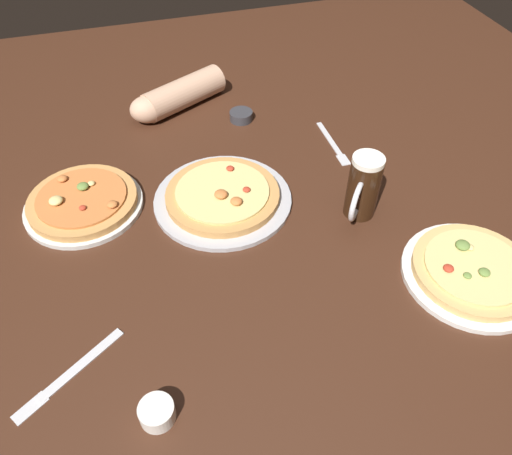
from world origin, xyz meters
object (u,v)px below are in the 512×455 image
Objects in this scene: pizza_plate_far at (223,197)px; pizza_plate_side at (83,202)px; ramekin_sauce at (241,116)px; diner_arm at (175,97)px; ramekin_butter at (157,413)px; knife_right at (70,374)px; beer_mug_dark at (362,188)px; pizza_plate_near at (473,271)px; fork_left at (333,144)px.

pizza_plate_far and pizza_plate_side have the same top height.
ramekin_sauce is 0.22× the size of diner_arm.
pizza_plate_far is 4.96× the size of ramekin_sauce.
ramekin_butter is at bearing -115.51° from pizza_plate_far.
knife_right is at bearing -126.16° from ramekin_sauce.
beer_mug_dark is 0.48m from ramekin_sauce.
pizza_plate_side is at bearing 166.93° from pizza_plate_far.
pizza_plate_near is 4.79× the size of ramekin_butter.
fork_left is (0.05, 0.26, -0.07)m from beer_mug_dark.
pizza_plate_far is 0.53m from ramekin_butter.
pizza_plate_far is at bearing 64.49° from ramekin_butter.
ramekin_sauce is 0.20m from diner_arm.
pizza_plate_near reaches higher than ramekin_butter.
pizza_plate_far is 0.32m from beer_mug_dark.
knife_right is (-0.36, -0.36, -0.01)m from pizza_plate_far.
beer_mug_dark reaches higher than ramekin_sauce.
pizza_plate_near is 0.93m from diner_arm.
beer_mug_dark is at bearing -59.67° from diner_arm.
beer_mug_dark is at bearing -70.81° from ramekin_sauce.
pizza_plate_near is 1.04× the size of pizza_plate_side.
pizza_plate_side is 1.75× the size of beer_mug_dark.
pizza_plate_far is 0.51m from knife_right.
pizza_plate_far is at bearing 156.51° from beer_mug_dark.
ramekin_butter is 0.30× the size of fork_left.
diner_arm is at bearing 94.63° from pizza_plate_far.
knife_right is (-0.14, 0.12, -0.01)m from ramekin_butter.
pizza_plate_side is 0.52m from ramekin_sauce.
diner_arm is (-0.47, 0.80, 0.03)m from pizza_plate_near.
pizza_plate_near is 4.31× the size of ramekin_sauce.
knife_right is (-0.71, -0.50, -0.00)m from fork_left.
ramekin_butter is (-0.52, -0.35, -0.06)m from beer_mug_dark.
ramekin_butter is (-0.23, -0.48, 0.00)m from pizza_plate_far.
beer_mug_dark is at bearing -18.21° from pizza_plate_side.
knife_right is at bearing -135.48° from pizza_plate_far.
beer_mug_dark is 0.53× the size of diner_arm.
fork_left is (0.57, 0.62, -0.01)m from ramekin_butter.
pizza_plate_side reaches higher than knife_right.
pizza_plate_far is 0.37m from fork_left.
fork_left is (0.34, 0.14, -0.01)m from pizza_plate_far.
beer_mug_dark reaches higher than pizza_plate_side.
pizza_plate_near is at bearing -40.16° from pizza_plate_far.
diner_arm is at bearing 67.33° from knife_right.
fork_left is at bearing 47.26° from ramekin_butter.
pizza_plate_far is 1.66× the size of knife_right.
beer_mug_dark is at bearing 19.49° from knife_right.
pizza_plate_side is at bearing 149.65° from pizza_plate_near.
beer_mug_dark is 0.80× the size of knife_right.
diner_arm reaches higher than pizza_plate_far.
fork_left is at bearing -42.18° from ramekin_sauce.
pizza_plate_far is 0.33m from pizza_plate_side.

